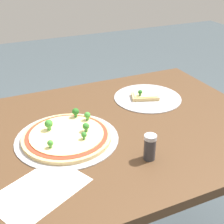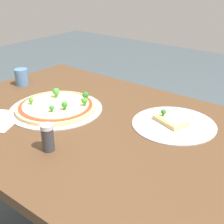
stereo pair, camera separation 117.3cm
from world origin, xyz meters
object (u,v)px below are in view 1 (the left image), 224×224
Objects in this scene: dining_table at (108,146)px; pizza_tray_whole at (67,136)px; condiment_shaker at (150,147)px; pizza_tray_slice at (147,97)px.

pizza_tray_whole is at bearing 2.84° from dining_table.
dining_table is 0.28m from condiment_shaker.
pizza_tray_whole reaches higher than dining_table.
pizza_tray_slice is (-0.44, -0.18, -0.01)m from pizza_tray_whole.
pizza_tray_whole is 0.32m from condiment_shaker.
pizza_tray_whole is 4.16× the size of condiment_shaker.
condiment_shaker is (0.23, 0.41, 0.04)m from pizza_tray_slice.
condiment_shaker is at bearing 60.97° from pizza_tray_slice.
pizza_tray_slice is at bearing -148.13° from dining_table.
pizza_tray_whole is 0.48m from pizza_tray_slice.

